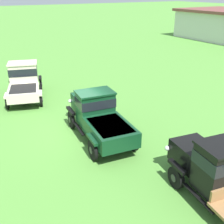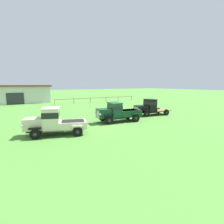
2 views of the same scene
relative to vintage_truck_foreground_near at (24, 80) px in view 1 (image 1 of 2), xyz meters
The scene contains 4 objects.
ground_plane 6.52m from the vintage_truck_foreground_near, ahead, with size 240.00×240.00×0.00m, color #518E38.
vintage_truck_foreground_near is the anchor object (origin of this frame).
vintage_truck_second_in_line 7.37m from the vintage_truck_foreground_near, 11.64° to the left, with size 5.22×2.59×2.17m.
vintage_truck_midrow_center 13.31m from the vintage_truck_foreground_near, 12.01° to the left, with size 5.20×2.63×2.17m.
Camera 1 is at (11.39, -4.79, 6.53)m, focal length 45.00 mm.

